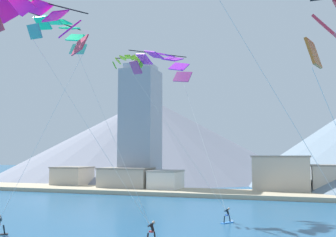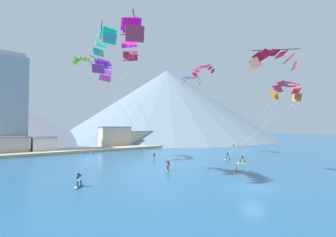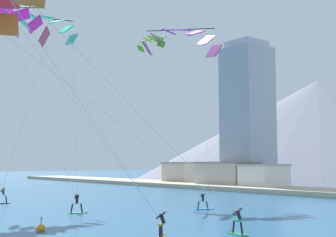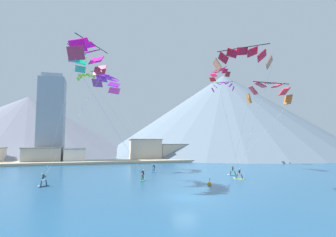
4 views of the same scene
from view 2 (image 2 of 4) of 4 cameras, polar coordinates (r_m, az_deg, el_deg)
ground_plane at (r=27.65m, az=20.69°, el=-16.11°), size 400.00×400.00×0.00m
kitesurfer_near_lead at (r=43.77m, az=18.10°, el=-10.23°), size 1.52×1.51×1.67m
kitesurfer_near_trail at (r=27.68m, az=-21.89°, el=-14.89°), size 1.44×1.58×1.78m
kitesurfer_mid_center at (r=35.20m, az=-0.03°, el=-12.24°), size 1.07×1.75×1.78m
kitesurfer_far_left at (r=47.54m, az=14.71°, el=-9.56°), size 1.78×0.74×1.72m
kitesurfer_far_right at (r=46.07m, az=-3.54°, el=-9.94°), size 1.29×1.68×1.63m
parafoil_kite_near_lead at (r=36.39m, az=25.32°, el=13.68°), size 7.77×11.13×16.40m
parafoil_kite_near_trail at (r=29.00m, az=-9.53°, el=20.02°), size 7.78×8.43×17.65m
parafoil_kite_mid_center at (r=32.85m, az=-15.63°, el=18.76°), size 11.02×6.85×18.19m
parafoil_kite_far_left at (r=39.07m, az=27.89°, el=6.51°), size 6.03×13.80×12.29m
parafoil_kite_far_right at (r=47.35m, az=-15.96°, el=12.20°), size 12.17×9.11×18.56m
parafoil_kite_distant_high_outer at (r=45.09m, az=-20.52°, el=13.48°), size 3.97×1.97×1.59m
parafoil_kite_distant_low_drift at (r=71.94m, az=5.87°, el=9.67°), size 5.75×5.01×2.55m
parafoil_kite_distant_mid_solo at (r=57.17m, az=8.91°, el=12.29°), size 2.46×6.04×2.31m
race_marker_buoy at (r=35.98m, az=17.00°, el=-12.56°), size 0.56×0.56×1.02m
shoreline_strip at (r=67.97m, az=-17.05°, el=-7.38°), size 180.00×10.00×0.70m
shore_building_harbour_front at (r=74.10m, az=-13.32°, el=-4.60°), size 9.90×4.25×6.76m
shore_building_promenade_mid at (r=66.62m, az=-29.01°, el=-5.87°), size 5.54×6.50×4.04m
shore_building_quay_east at (r=66.32m, az=-36.13°, el=-5.59°), size 10.07×6.32×4.42m
shore_building_quay_west at (r=78.87m, az=-7.00°, el=-5.04°), size 9.58×4.34×5.23m
highrise_tower at (r=70.43m, az=-34.95°, el=3.01°), size 7.00×7.00×25.46m
mountain_peak_central_summit at (r=130.10m, az=-0.26°, el=3.66°), size 117.18×117.18×39.38m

